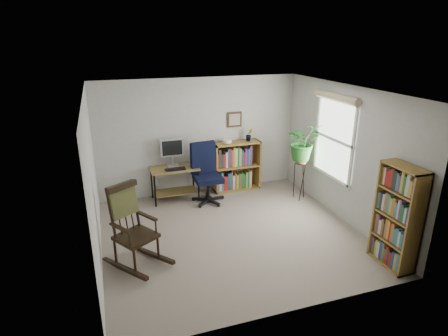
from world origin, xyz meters
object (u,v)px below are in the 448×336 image
object	(u,v)px
desk	(175,184)
rocking_chair	(135,226)
low_bookshelf	(237,166)
office_chair	(208,174)
tall_bookshelf	(397,217)

from	to	relation	value
desk	rocking_chair	distance (m)	2.32
desk	low_bookshelf	world-z (taller)	low_bookshelf
office_chair	rocking_chair	distance (m)	2.35
desk	office_chair	xyz separation A→B (m)	(0.60, -0.34, 0.27)
desk	office_chair	bearing A→B (deg)	-29.49
office_chair	low_bookshelf	xyz separation A→B (m)	(0.77, 0.46, -0.08)
office_chair	low_bookshelf	distance (m)	0.90
rocking_chair	tall_bookshelf	bearing A→B (deg)	-50.79
rocking_chair	low_bookshelf	bearing A→B (deg)	10.77
rocking_chair	tall_bookshelf	distance (m)	3.71
office_chair	rocking_chair	xyz separation A→B (m)	(-1.58, -1.74, 0.01)
desk	tall_bookshelf	world-z (taller)	tall_bookshelf
office_chair	tall_bookshelf	size ratio (longest dim) A/B	0.80
rocking_chair	low_bookshelf	xyz separation A→B (m)	(2.35, 2.20, -0.09)
low_bookshelf	tall_bookshelf	bearing A→B (deg)	-71.02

